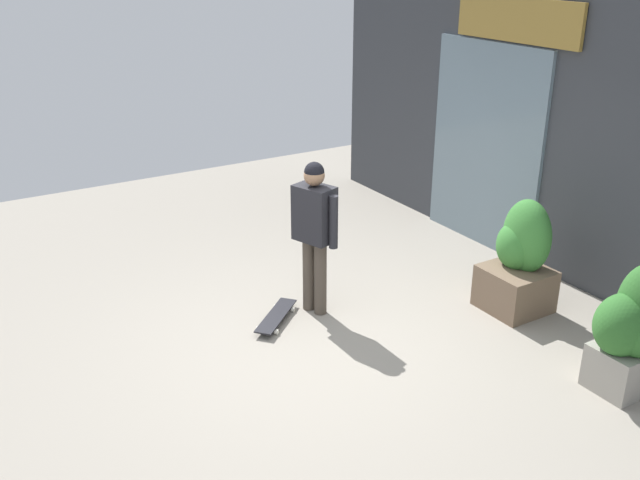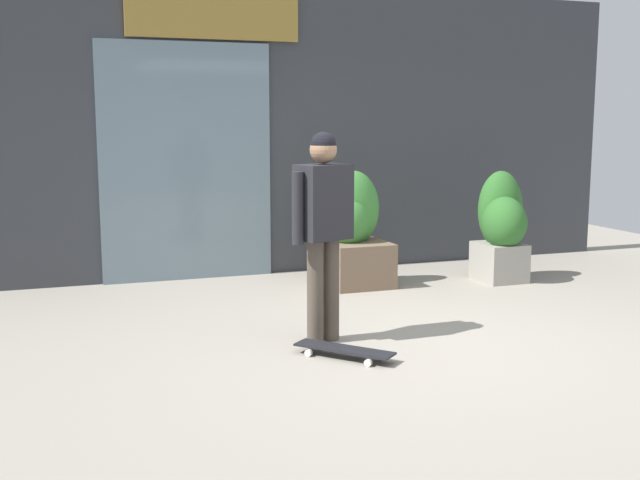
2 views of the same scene
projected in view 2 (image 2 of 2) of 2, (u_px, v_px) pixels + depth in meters
The scene contains 6 objects.
ground_plane at pixel (404, 342), 6.21m from camera, with size 12.00×12.00×0.00m, color gray.
building_facade at pixel (279, 132), 8.91m from camera, with size 8.37×0.31×3.21m.
skateboarder at pixel (323, 216), 6.07m from camera, with size 0.56×0.38×1.65m.
skateboard at pixel (344, 350), 5.78m from camera, with size 0.64×0.70×0.08m.
planter_box_left at pixel (502, 226), 8.49m from camera, with size 0.54×0.65×1.19m.
planter_box_right at pixel (354, 234), 8.26m from camera, with size 0.63×0.64×1.21m.
Camera 2 is at (-2.66, -5.43, 1.74)m, focal length 44.06 mm.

